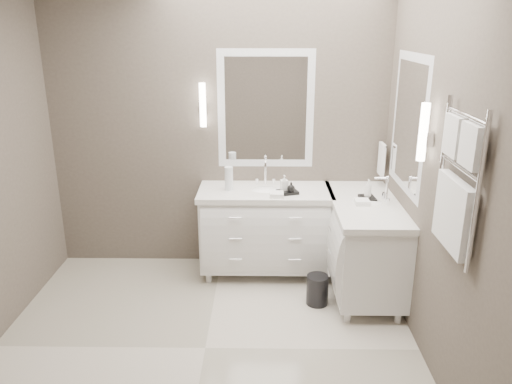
{
  "coord_description": "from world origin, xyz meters",
  "views": [
    {
      "loc": [
        0.42,
        -3.17,
        2.3
      ],
      "look_at": [
        0.37,
        0.7,
        1.0
      ],
      "focal_mm": 35.0,
      "sensor_mm": 36.0,
      "label": 1
    }
  ],
  "objects_px": {
    "waste_bin": "(317,290)",
    "vanity_right": "(364,240)",
    "towel_ladder": "(456,189)",
    "vanity_back": "(265,226)"
  },
  "relations": [
    {
      "from": "vanity_back",
      "to": "vanity_right",
      "type": "xyz_separation_m",
      "value": [
        0.88,
        -0.33,
        0.0
      ]
    },
    {
      "from": "towel_ladder",
      "to": "waste_bin",
      "type": "distance_m",
      "value": 1.76
    },
    {
      "from": "waste_bin",
      "to": "vanity_right",
      "type": "bearing_deg",
      "value": 30.79
    },
    {
      "from": "vanity_right",
      "to": "towel_ladder",
      "type": "distance_m",
      "value": 1.6
    },
    {
      "from": "towel_ladder",
      "to": "waste_bin",
      "type": "relative_size",
      "value": 3.4
    },
    {
      "from": "vanity_back",
      "to": "waste_bin",
      "type": "height_order",
      "value": "vanity_back"
    },
    {
      "from": "towel_ladder",
      "to": "vanity_right",
      "type": "bearing_deg",
      "value": 99.84
    },
    {
      "from": "towel_ladder",
      "to": "waste_bin",
      "type": "bearing_deg",
      "value": 121.86
    },
    {
      "from": "vanity_back",
      "to": "vanity_right",
      "type": "bearing_deg",
      "value": -20.38
    },
    {
      "from": "vanity_right",
      "to": "waste_bin",
      "type": "relative_size",
      "value": 4.69
    }
  ]
}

